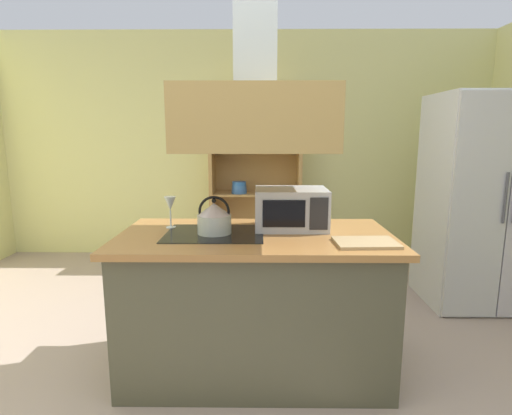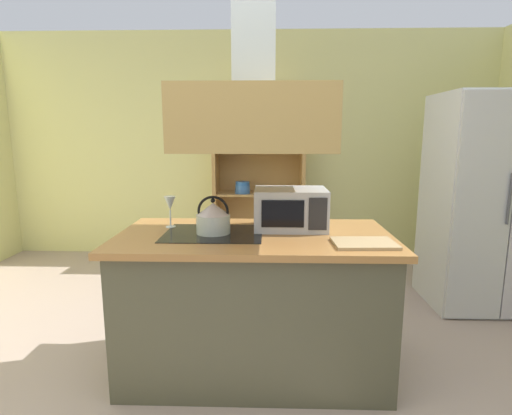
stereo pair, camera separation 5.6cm
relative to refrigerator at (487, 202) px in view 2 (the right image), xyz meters
The scene contains 10 objects.
ground_plane 2.76m from the refrigerator, 145.72° to the right, with size 7.80×7.80×0.00m, color #A48E81.
wall_back 2.67m from the refrigerator, 144.44° to the left, with size 6.00×0.12×2.70m, color #DCD988.
kitchen_island 2.30m from the refrigerator, 151.22° to the right, with size 1.68×0.89×0.90m.
range_hood 2.39m from the refrigerator, 151.22° to the right, with size 0.90×0.70×1.29m.
refrigerator is the anchor object (origin of this frame).
dish_cabinet 2.40m from the refrigerator, 146.67° to the left, with size 1.07×0.40×1.99m.
kettle 2.48m from the refrigerator, 154.03° to the right, with size 0.21×0.21×0.23m.
cutting_board 1.89m from the refrigerator, 135.82° to the right, with size 0.34×0.24×0.02m, color tan.
microwave 1.99m from the refrigerator, 151.89° to the right, with size 0.46×0.35×0.26m.
wine_glass_on_counter 2.70m from the refrigerator, 159.84° to the right, with size 0.08×0.08×0.21m.
Camera 2 is at (0.26, -2.04, 1.51)m, focal length 28.34 mm.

